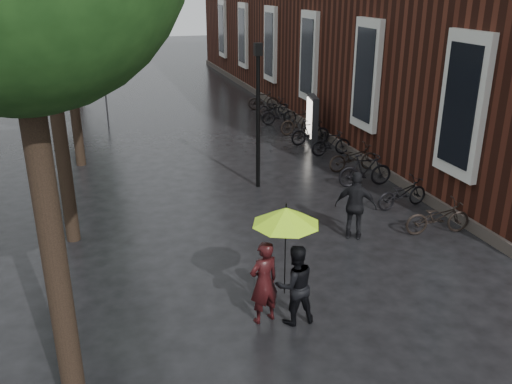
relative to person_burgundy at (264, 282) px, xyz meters
name	(u,v)px	position (x,y,z in m)	size (l,w,h in m)	color
person_burgundy	(264,282)	(0.00, 0.00, 0.00)	(0.59, 0.39, 1.61)	black
person_black	(295,285)	(0.52, -0.19, -0.04)	(0.75, 0.58, 1.54)	black
lime_umbrella	(286,216)	(0.34, -0.15, 1.32)	(1.20, 1.20, 1.76)	black
pedestrian_walking	(356,206)	(3.17, 2.66, 0.04)	(0.99, 0.41, 1.70)	black
parked_bicycles	(325,141)	(5.32, 9.36, -0.34)	(2.05, 15.46, 1.02)	black
ad_lightbox	(312,119)	(5.52, 11.07, 0.09)	(0.27, 1.18, 1.78)	black
lamp_post	(258,103)	(1.99, 6.78, 1.79)	(0.22, 0.22, 4.27)	black
cycle_sign	(105,82)	(-1.99, 15.61, 1.13)	(0.15, 0.53, 2.93)	#262628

